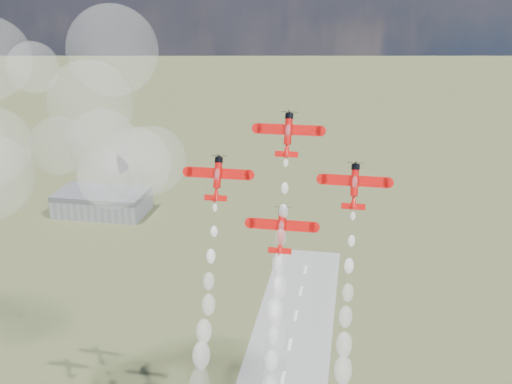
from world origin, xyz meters
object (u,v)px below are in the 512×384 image
object	(u,v)px
plane_slot	(281,229)
plane_left	(217,177)
plane_right	(355,185)
hangar	(102,202)
plane_lead	(288,134)

from	to	relation	value
plane_slot	plane_left	bearing A→B (deg)	163.37
plane_right	plane_slot	world-z (taller)	plane_right
hangar	plane_right	bearing A→B (deg)	-52.27
plane_left	plane_right	world-z (taller)	same
plane_left	plane_right	xyz separation A→B (m)	(28.30, 0.00, 0.00)
plane_lead	plane_left	size ratio (longest dim) A/B	1.00
hangar	plane_slot	size ratio (longest dim) A/B	3.76
hangar	plane_slot	xyz separation A→B (m)	(125.65, -184.95, 72.11)
hangar	plane_slot	distance (m)	234.93
plane_slot	plane_lead	bearing A→B (deg)	90.00
plane_lead	plane_right	distance (m)	17.27
plane_right	plane_slot	size ratio (longest dim) A/B	1.00
plane_lead	plane_right	world-z (taller)	plane_lead
plane_left	plane_right	bearing A→B (deg)	0.00
plane_left	hangar	bearing A→B (deg)	121.67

